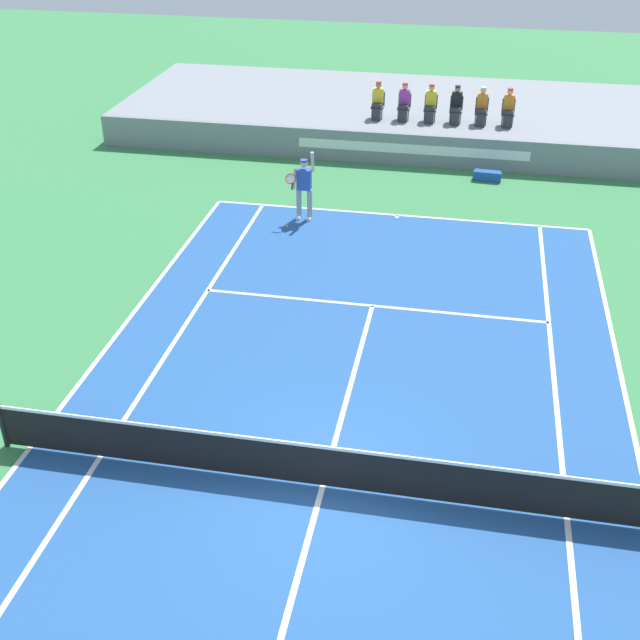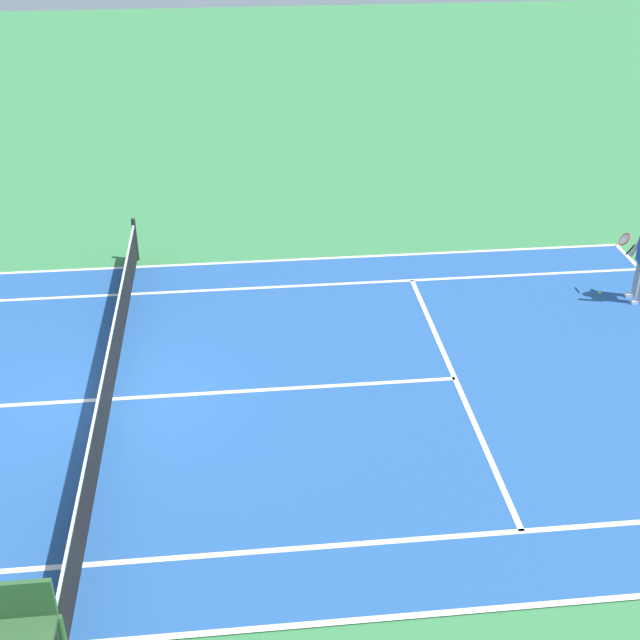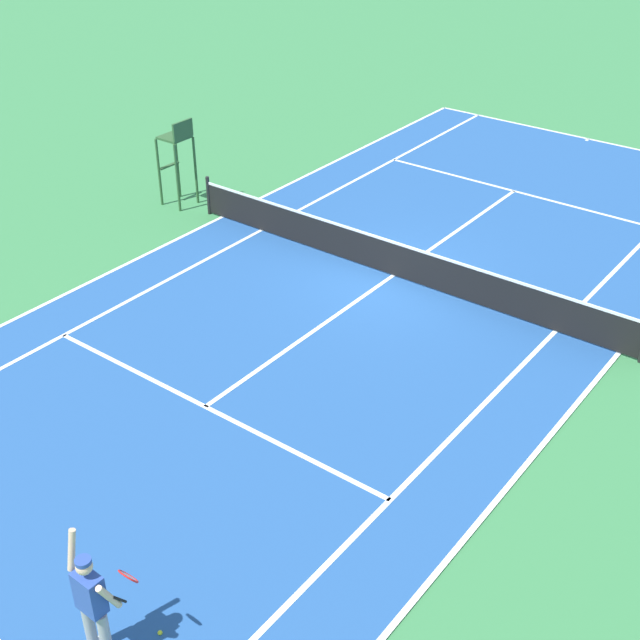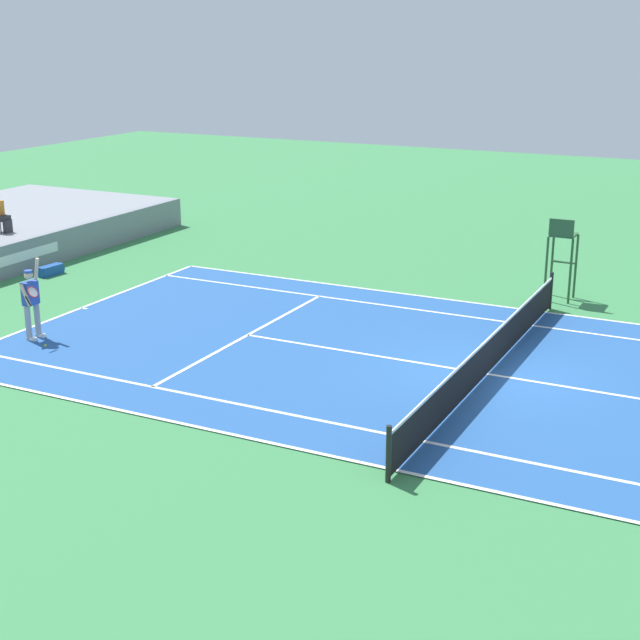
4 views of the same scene
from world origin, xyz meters
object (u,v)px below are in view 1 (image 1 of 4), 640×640
at_px(spectator_seated_3, 456,105).
at_px(spectator_seated_5, 508,108).
at_px(equipment_bag, 487,176).
at_px(spectator_seated_4, 482,107).
at_px(spectator_seated_0, 378,101).
at_px(spectator_seated_2, 431,104).
at_px(spectator_seated_1, 404,103).
at_px(tennis_ball, 287,226).
at_px(tennis_player, 304,187).

xyz_separation_m(spectator_seated_3, spectator_seated_5, (1.76, 0.00, 0.00)).
bearing_deg(spectator_seated_5, equipment_bag, -101.69).
distance_m(spectator_seated_4, equipment_bag, 2.94).
xyz_separation_m(spectator_seated_0, spectator_seated_4, (3.59, 0.00, 0.00)).
bearing_deg(spectator_seated_0, spectator_seated_2, 0.00).
height_order(spectator_seated_1, spectator_seated_2, same).
height_order(spectator_seated_3, tennis_ball, spectator_seated_3).
xyz_separation_m(spectator_seated_3, spectator_seated_4, (0.87, 0.00, 0.00)).
bearing_deg(spectator_seated_4, spectator_seated_0, 180.00).
relative_size(spectator_seated_1, spectator_seated_2, 1.00).
xyz_separation_m(spectator_seated_3, equipment_bag, (1.25, -2.48, -1.53)).
xyz_separation_m(spectator_seated_5, tennis_ball, (-6.10, -7.30, -1.66)).
height_order(spectator_seated_0, tennis_player, spectator_seated_0).
bearing_deg(equipment_bag, tennis_player, -141.61).
bearing_deg(tennis_player, spectator_seated_1, 71.81).
xyz_separation_m(spectator_seated_0, tennis_player, (-1.25, -6.62, -0.70)).
bearing_deg(tennis_player, spectator_seated_0, 79.28).
bearing_deg(spectator_seated_1, spectator_seated_2, 0.00).
xyz_separation_m(spectator_seated_1, spectator_seated_5, (3.56, 0.00, 0.00)).
bearing_deg(spectator_seated_1, spectator_seated_0, 180.00).
height_order(spectator_seated_4, tennis_ball, spectator_seated_4).
bearing_deg(spectator_seated_1, spectator_seated_3, 0.00).
bearing_deg(spectator_seated_1, equipment_bag, -39.20).
relative_size(spectator_seated_1, spectator_seated_4, 1.00).
bearing_deg(equipment_bag, spectator_seated_3, 116.70).
distance_m(spectator_seated_0, spectator_seated_2, 1.84).
height_order(spectator_seated_0, spectator_seated_3, same).
bearing_deg(spectator_seated_2, spectator_seated_1, 180.00).
distance_m(spectator_seated_0, tennis_ball, 7.66).
bearing_deg(spectator_seated_3, tennis_player, -120.96).
xyz_separation_m(spectator_seated_1, spectator_seated_3, (1.80, 0.00, 0.00)).
distance_m(spectator_seated_2, tennis_player, 7.34).
bearing_deg(tennis_ball, spectator_seated_2, 64.68).
bearing_deg(spectator_seated_0, spectator_seated_3, 0.00).
xyz_separation_m(spectator_seated_0, tennis_ball, (-1.62, -7.30, -1.66)).
distance_m(spectator_seated_1, spectator_seated_5, 3.56).
bearing_deg(spectator_seated_5, spectator_seated_1, 180.00).
bearing_deg(spectator_seated_4, spectator_seated_2, 180.00).
xyz_separation_m(spectator_seated_5, tennis_player, (-5.73, -6.62, -0.70)).
relative_size(spectator_seated_4, tennis_player, 0.61).
relative_size(spectator_seated_0, spectator_seated_2, 1.00).
relative_size(spectator_seated_3, spectator_seated_5, 1.00).
distance_m(spectator_seated_3, spectator_seated_4, 0.87).
bearing_deg(equipment_bag, spectator_seated_2, 130.59).
bearing_deg(spectator_seated_2, equipment_bag, -49.41).
bearing_deg(equipment_bag, spectator_seated_0, 147.96).
distance_m(spectator_seated_5, equipment_bag, 2.96).
height_order(spectator_seated_1, tennis_player, spectator_seated_1).
bearing_deg(spectator_seated_4, tennis_ball, -125.46).
distance_m(tennis_player, equipment_bag, 6.71).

